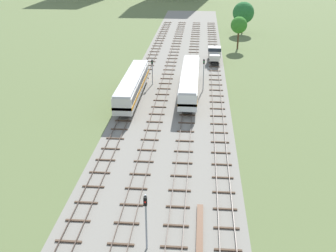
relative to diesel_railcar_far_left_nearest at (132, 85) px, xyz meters
The scene contains 15 objects.
ground_plane 11.91m from the diesel_railcar_far_left_nearest, 53.09° to the left, with size 480.00×480.00×0.00m, color #5B6B3D.
ballast_bed 11.91m from the diesel_railcar_far_left_nearest, 53.09° to the left, with size 17.96×176.00×0.01m, color gray.
track_far_left 10.58m from the diesel_railcar_far_left_nearest, 90.00° to the left, with size 2.40×126.00×0.29m.
track_left 11.56m from the diesel_railcar_far_left_nearest, 65.67° to the left, with size 2.40×126.00×0.29m.
track_centre_left 14.09m from the diesel_railcar_far_left_nearest, 47.88° to the left, with size 2.40×126.00×0.29m.
track_centre 17.52m from the diesel_railcar_far_left_nearest, 36.40° to the left, with size 2.40×126.00×0.29m.
diesel_railcar_far_left_nearest is the anchor object (origin of this frame).
passenger_coach_centre_left_near 9.89m from the diesel_railcar_far_left_nearest, 19.82° to the left, with size 2.96×22.00×3.80m.
shunter_loco_centre_mid 28.64m from the diesel_railcar_far_left_nearest, 60.82° to the left, with size 2.74×8.46×3.10m.
signal_post_nearest 37.20m from the diesel_railcar_far_left_nearest, 79.18° to the right, with size 0.28×0.47×5.46m.
signal_post_near 12.94m from the diesel_railcar_far_left_nearest, 25.58° to the left, with size 0.28×0.47×5.77m.
signal_post_mid 8.55m from the diesel_railcar_far_left_nearest, 74.18° to the left, with size 0.28×0.47×4.76m.
lineside_tree_0 60.95m from the diesel_railcar_far_left_nearest, 68.24° to the left, with size 5.99×5.99×8.79m.
lineside_tree_1 42.45m from the diesel_railcar_far_left_nearest, 61.94° to the left, with size 3.95×3.95×7.79m.
spare_rail_bundle 36.78m from the diesel_railcar_far_left_nearest, 71.73° to the right, with size 0.60×10.00×0.24m, color brown.
Camera 1 is at (4.13, -18.13, 24.28)m, focal length 44.67 mm.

